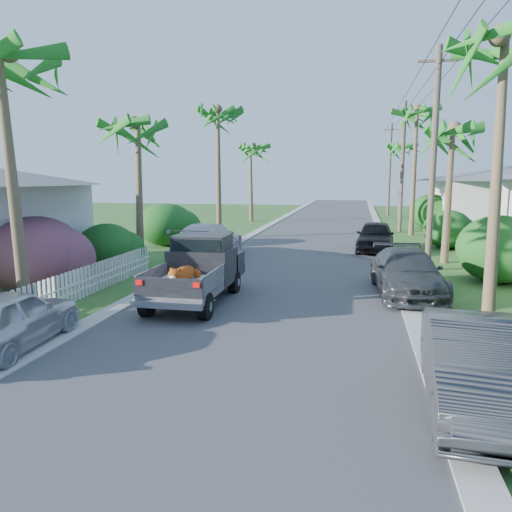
% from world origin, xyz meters
% --- Properties ---
extents(ground, '(120.00, 120.00, 0.00)m').
position_xyz_m(ground, '(0.00, 0.00, 0.00)').
color(ground, '#2F5A22').
rests_on(ground, ground).
extents(road, '(8.00, 100.00, 0.02)m').
position_xyz_m(road, '(0.00, 25.00, 0.01)').
color(road, '#38383A').
rests_on(road, ground).
extents(curb_left, '(0.60, 100.00, 0.06)m').
position_xyz_m(curb_left, '(-4.30, 25.00, 0.03)').
color(curb_left, '#A5A39E').
rests_on(curb_left, ground).
extents(curb_right, '(0.60, 100.00, 0.06)m').
position_xyz_m(curb_right, '(4.30, 25.00, 0.03)').
color(curb_right, '#A5A39E').
rests_on(curb_right, ground).
extents(pickup_truck, '(1.98, 5.12, 2.06)m').
position_xyz_m(pickup_truck, '(-2.20, 6.30, 1.01)').
color(pickup_truck, black).
rests_on(pickup_truck, ground).
extents(parked_car_rn, '(1.84, 4.57, 1.48)m').
position_xyz_m(parked_car_rn, '(4.70, -0.06, 0.74)').
color(parked_car_rn, '#2A2D2F').
rests_on(parked_car_rn, ground).
extents(parked_car_rm, '(2.42, 5.17, 1.46)m').
position_xyz_m(parked_car_rm, '(4.32, 8.28, 0.73)').
color(parked_car_rm, '#34383A').
rests_on(parked_car_rm, ground).
extents(parked_car_rf, '(2.14, 4.71, 1.57)m').
position_xyz_m(parked_car_rf, '(3.60, 18.06, 0.79)').
color(parked_car_rf, black).
rests_on(parked_car_rf, ground).
extents(parked_car_ln, '(1.91, 4.21, 1.40)m').
position_xyz_m(parked_car_ln, '(-5.00, 0.90, 0.70)').
color(parked_car_ln, silver).
rests_on(parked_car_ln, ground).
extents(parked_car_lf, '(2.40, 5.72, 1.65)m').
position_xyz_m(parked_car_lf, '(-4.45, 14.54, 0.82)').
color(parked_car_lf, silver).
rests_on(parked_car_lf, ground).
extents(palm_l_a, '(4.40, 4.40, 8.20)m').
position_xyz_m(palm_l_a, '(-6.20, 3.00, 6.93)').
color(palm_l_a, brown).
rests_on(palm_l_a, ground).
extents(palm_l_b, '(4.40, 4.40, 7.40)m').
position_xyz_m(palm_l_b, '(-6.80, 12.00, 6.15)').
color(palm_l_b, brown).
rests_on(palm_l_b, ground).
extents(palm_l_c, '(4.40, 4.40, 9.20)m').
position_xyz_m(palm_l_c, '(-6.00, 22.00, 7.91)').
color(palm_l_c, brown).
rests_on(palm_l_c, ground).
extents(palm_l_d, '(4.40, 4.40, 7.70)m').
position_xyz_m(palm_l_d, '(-6.50, 34.00, 6.44)').
color(palm_l_d, brown).
rests_on(palm_l_d, ground).
extents(palm_r_a, '(4.40, 4.40, 8.70)m').
position_xyz_m(palm_r_a, '(6.30, 6.00, 7.42)').
color(palm_r_a, brown).
rests_on(palm_r_a, ground).
extents(palm_r_b, '(4.40, 4.40, 7.20)m').
position_xyz_m(palm_r_b, '(6.60, 15.00, 5.95)').
color(palm_r_b, brown).
rests_on(palm_r_b, ground).
extents(palm_r_c, '(4.40, 4.40, 9.40)m').
position_xyz_m(palm_r_c, '(6.20, 26.00, 8.11)').
color(palm_r_c, brown).
rests_on(palm_r_c, ground).
extents(palm_r_d, '(4.40, 4.40, 8.00)m').
position_xyz_m(palm_r_d, '(6.50, 40.00, 6.74)').
color(palm_r_d, brown).
rests_on(palm_r_d, ground).
extents(shrub_l_b, '(3.00, 3.30, 2.60)m').
position_xyz_m(shrub_l_b, '(-7.80, 6.00, 1.30)').
color(shrub_l_b, '#C01B71').
rests_on(shrub_l_b, ground).
extents(shrub_l_c, '(2.40, 2.64, 2.00)m').
position_xyz_m(shrub_l_c, '(-7.40, 10.00, 1.00)').
color(shrub_l_c, '#1E4A15').
rests_on(shrub_l_c, ground).
extents(shrub_l_d, '(3.20, 3.52, 2.40)m').
position_xyz_m(shrub_l_d, '(-8.00, 18.00, 1.20)').
color(shrub_l_d, '#1E4A15').
rests_on(shrub_l_d, ground).
extents(shrub_r_b, '(3.00, 3.30, 2.50)m').
position_xyz_m(shrub_r_b, '(7.80, 11.00, 1.25)').
color(shrub_r_b, '#1E4A15').
rests_on(shrub_r_b, ground).
extents(shrub_r_c, '(2.60, 2.86, 2.10)m').
position_xyz_m(shrub_r_c, '(7.50, 20.00, 1.05)').
color(shrub_r_c, '#1E4A15').
rests_on(shrub_r_c, ground).
extents(shrub_r_d, '(3.20, 3.52, 2.60)m').
position_xyz_m(shrub_r_d, '(8.00, 30.00, 1.30)').
color(shrub_r_d, '#1E4A15').
rests_on(shrub_r_d, ground).
extents(picket_fence, '(0.10, 11.00, 1.00)m').
position_xyz_m(picket_fence, '(-6.00, 5.50, 0.50)').
color(picket_fence, white).
rests_on(picket_fence, ground).
extents(house_right_far, '(9.00, 8.00, 4.60)m').
position_xyz_m(house_right_far, '(13.00, 30.00, 2.12)').
color(house_right_far, silver).
rests_on(house_right_far, ground).
extents(utility_pole_b, '(1.60, 0.26, 9.00)m').
position_xyz_m(utility_pole_b, '(5.60, 13.00, 4.60)').
color(utility_pole_b, brown).
rests_on(utility_pole_b, ground).
extents(utility_pole_c, '(1.60, 0.26, 9.00)m').
position_xyz_m(utility_pole_c, '(5.60, 28.00, 4.60)').
color(utility_pole_c, brown).
rests_on(utility_pole_c, ground).
extents(utility_pole_d, '(1.60, 0.26, 9.00)m').
position_xyz_m(utility_pole_d, '(5.60, 43.00, 4.60)').
color(utility_pole_d, brown).
rests_on(utility_pole_d, ground).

